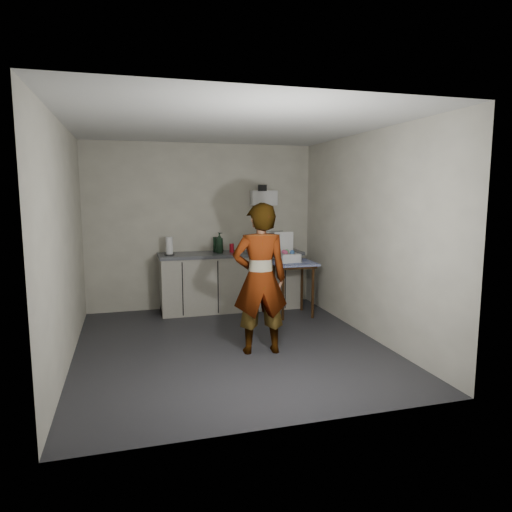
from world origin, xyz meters
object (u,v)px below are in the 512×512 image
object	(u,v)px
soap_bottle	(219,243)
soda_can	(232,248)
dark_bottle	(215,245)
kitchen_counter	(231,283)
paper_towel	(169,246)
side_table	(293,269)
standing_man	(260,279)
bakery_box	(287,255)
dish_rack	(273,246)

from	to	relation	value
soap_bottle	soda_can	xyz separation A→B (m)	(0.20, 0.04, -0.09)
dark_bottle	soap_bottle	bearing A→B (deg)	-67.98
kitchen_counter	paper_towel	xyz separation A→B (m)	(-0.96, -0.05, 0.61)
side_table	paper_towel	world-z (taller)	paper_towel
kitchen_counter	side_table	xyz separation A→B (m)	(0.81, -0.60, 0.28)
soap_bottle	paper_towel	bearing A→B (deg)	-177.91
soda_can	dark_bottle	xyz separation A→B (m)	(-0.25, 0.07, 0.05)
standing_man	dark_bottle	distance (m)	2.10
kitchen_counter	bakery_box	world-z (taller)	bakery_box
dark_bottle	paper_towel	bearing A→B (deg)	-169.25
side_table	dish_rack	world-z (taller)	dish_rack
soap_bottle	soda_can	bearing A→B (deg)	9.99
standing_man	paper_towel	distance (m)	2.14
bakery_box	dark_bottle	bearing A→B (deg)	144.29
soap_bottle	paper_towel	size ratio (longest dim) A/B	1.17
kitchen_counter	dark_bottle	distance (m)	0.65
soda_can	paper_towel	bearing A→B (deg)	-176.25
side_table	dish_rack	bearing A→B (deg)	101.23
side_table	soda_can	bearing A→B (deg)	143.65
side_table	paper_towel	size ratio (longest dim) A/B	2.98
kitchen_counter	dark_bottle	world-z (taller)	dark_bottle
standing_man	dish_rack	distance (m)	2.20
dark_bottle	soda_can	bearing A→B (deg)	-16.77
paper_towel	bakery_box	bearing A→B (deg)	-15.90
kitchen_counter	bakery_box	xyz separation A→B (m)	(0.74, -0.53, 0.48)
side_table	bakery_box	size ratio (longest dim) A/B	1.87
standing_man	soda_can	distance (m)	2.03
soap_bottle	bakery_box	size ratio (longest dim) A/B	0.73
standing_man	paper_towel	bearing A→B (deg)	-61.00
side_table	soda_can	size ratio (longest dim) A/B	6.06
side_table	soap_bottle	xyz separation A→B (m)	(-1.00, 0.58, 0.36)
soap_bottle	dark_bottle	distance (m)	0.12
kitchen_counter	standing_man	xyz separation A→B (m)	(-0.12, -2.00, 0.44)
kitchen_counter	dark_bottle	xyz separation A→B (m)	(-0.23, 0.09, 0.60)
soda_can	dish_rack	xyz separation A→B (m)	(0.69, 0.02, 0.00)
side_table	soap_bottle	world-z (taller)	soap_bottle
bakery_box	soap_bottle	bearing A→B (deg)	147.99
paper_towel	dish_rack	xyz separation A→B (m)	(1.66, 0.08, -0.06)
soda_can	side_table	bearing A→B (deg)	-37.63
soda_can	bakery_box	bearing A→B (deg)	-36.92
soap_bottle	bakery_box	bearing A→B (deg)	-28.83
bakery_box	dish_rack	bearing A→B (deg)	91.04
paper_towel	standing_man	bearing A→B (deg)	-66.73
kitchen_counter	bakery_box	size ratio (longest dim) A/B	5.18
kitchen_counter	paper_towel	size ratio (longest dim) A/B	8.22
soap_bottle	bakery_box	world-z (taller)	bakery_box
side_table	standing_man	distance (m)	1.69
soap_bottle	dish_rack	distance (m)	0.89
side_table	paper_towel	distance (m)	1.88
soda_can	dish_rack	distance (m)	0.69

